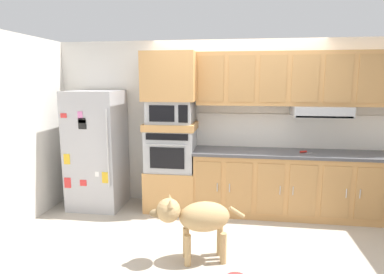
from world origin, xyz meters
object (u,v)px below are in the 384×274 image
microwave (171,112)px  screwdriver (304,152)px  refrigerator (97,150)px  built_in_oven (171,150)px  dog (196,217)px

microwave → screwdriver: (1.88, -0.04, -0.53)m
refrigerator → built_in_oven: 1.13m
microwave → dog: 1.81m
refrigerator → built_in_oven: size_ratio=2.51×
built_in_oven → screwdriver: built_in_oven is taller
refrigerator → dog: size_ratio=1.77×
built_in_oven → microwave: (0.00, -0.00, 0.56)m
built_in_oven → dog: 1.58m
built_in_oven → screwdriver: size_ratio=4.27×
refrigerator → microwave: (1.13, 0.07, 0.58)m
screwdriver → built_in_oven: bearing=178.9°
refrigerator → microwave: bearing=3.4°
microwave → screwdriver: microwave is taller
refrigerator → screwdriver: 3.01m
microwave → refrigerator: bearing=-176.6°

